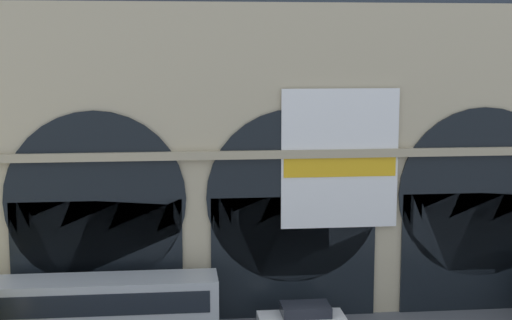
# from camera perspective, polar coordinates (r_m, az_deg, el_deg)

# --- Properties ---
(station_building) EXTENTS (43.67, 6.36, 21.14)m
(station_building) POSITION_cam_1_polar(r_m,az_deg,el_deg) (43.11, 2.29, 2.84)
(station_building) COLOR #BCAD8C
(station_building) RESTS_ON ground
(bus_midwest) EXTENTS (11.00, 3.25, 3.10)m
(bus_midwest) POSITION_cam_1_polar(r_m,az_deg,el_deg) (39.48, -11.02, -10.51)
(bus_midwest) COLOR #ADB2B7
(bus_midwest) RESTS_ON ground
(car_center) EXTENTS (4.40, 2.22, 1.55)m
(car_center) POSITION_cam_1_polar(r_m,az_deg,el_deg) (39.73, 3.48, -11.75)
(car_center) COLOR white
(car_center) RESTS_ON ground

